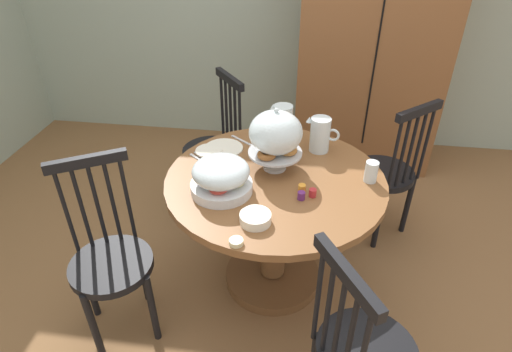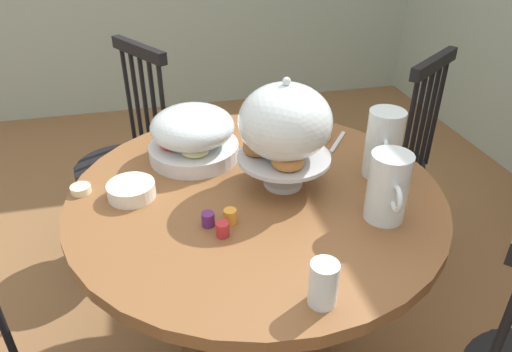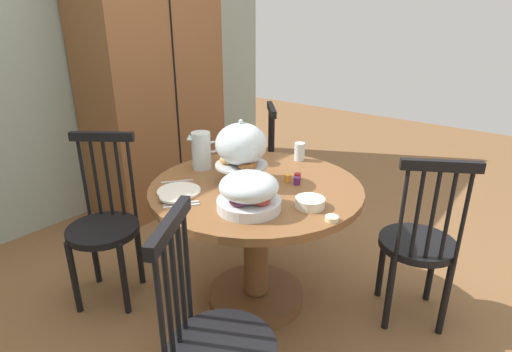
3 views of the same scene
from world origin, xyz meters
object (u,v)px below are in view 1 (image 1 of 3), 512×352
Objects in this scene: windsor_chair_facing_door at (215,150)px; pastry_stand_with_dome at (276,135)px; windsor_chair_far_side at (111,261)px; fruit_platter_covered at (221,177)px; cereal_bowl at (255,218)px; drinking_glass at (371,172)px; windsor_chair_by_cabinet at (386,175)px; milk_pitcher at (283,125)px; wooden_armoire at (372,45)px; china_plate_small at (209,151)px; butter_dish at (236,242)px; dining_table at (274,213)px; china_plate_large at (224,148)px; orange_juice_pitcher at (320,136)px.

pastry_stand_with_dome is at bearing -52.31° from windsor_chair_facing_door.
windsor_chair_far_side is 0.68m from fruit_platter_covered.
cereal_bowl is (-0.04, -0.45, -0.18)m from pastry_stand_with_dome.
windsor_chair_by_cabinet is at bearing 70.34° from drinking_glass.
pastry_stand_with_dome reaches higher than milk_pitcher.
wooden_armoire is at bearing 55.75° from windsor_chair_far_side.
wooden_armoire reaches higher than drinking_glass.
windsor_chair_by_cabinet is at bearing -7.53° from windsor_chair_facing_door.
wooden_armoire reaches higher than windsor_chair_facing_door.
china_plate_small and butter_dish have the same top height.
fruit_platter_covered reaches higher than butter_dish.
wooden_armoire is 1.30m from milk_pitcher.
butter_dish is at bearing -72.64° from windsor_chair_facing_door.
windsor_chair_by_cabinet and windsor_chair_far_side have the same top height.
butter_dish is (0.14, -0.36, -0.07)m from fruit_platter_covered.
fruit_platter_covered is at bearing -115.92° from wooden_armoire.
pastry_stand_with_dome is 1.59× the size of milk_pitcher.
cereal_bowl is at bearing -93.85° from milk_pitcher.
windsor_chair_facing_door reaches higher than dining_table.
wooden_armoire is 1.47m from windsor_chair_facing_door.
pastry_stand_with_dome reaches higher than windsor_chair_facing_door.
windsor_chair_by_cabinet reaches higher than dining_table.
dining_table is at bearing 32.13° from fruit_platter_covered.
butter_dish is at bearing -111.65° from cereal_bowl.
windsor_chair_facing_door is at bearing 110.45° from china_plate_large.
orange_juice_pitcher is at bearing 68.46° from cereal_bowl.
fruit_platter_covered is at bearing 27.08° from windsor_chair_far_side.
cereal_bowl is at bearing -142.75° from drinking_glass.
orange_juice_pitcher reaches higher than fruit_platter_covered.
windsor_chair_far_side is at bearing -124.25° from wooden_armoire.
fruit_platter_covered is at bearing 110.73° from butter_dish.
windsor_chair_by_cabinet is (0.66, 0.56, -0.06)m from dining_table.
china_plate_large is 0.82m from drinking_glass.
windsor_chair_by_cabinet is at bearing 17.60° from china_plate_large.
dining_table is 0.47m from china_plate_large.
butter_dish is (-0.77, -1.07, 0.30)m from windsor_chair_by_cabinet.
pastry_stand_with_dome reaches higher than orange_juice_pitcher.
drinking_glass is (0.97, -0.67, 0.34)m from windsor_chair_facing_door.
drinking_glass reaches higher than cereal_bowl.
windsor_chair_facing_door is at bearing 76.78° from windsor_chair_far_side.
windsor_chair_facing_door is 4.95× the size of orange_juice_pitcher.
windsor_chair_by_cabinet is 3.25× the size of fruit_platter_covered.
wooden_armoire is 1.73m from dining_table.
drinking_glass is (0.26, -0.28, -0.03)m from orange_juice_pitcher.
orange_juice_pitcher reaches higher than butter_dish.
windsor_chair_facing_door is at bearing 172.47° from windsor_chair_by_cabinet.
china_plate_small is at bearing -168.88° from orange_juice_pitcher.
windsor_chair_by_cabinet is 1.16m from windsor_chair_facing_door.
windsor_chair_facing_door is at bearing 150.64° from orange_juice_pitcher.
windsor_chair_by_cabinet reaches higher than drinking_glass.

